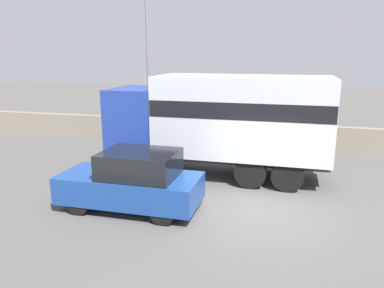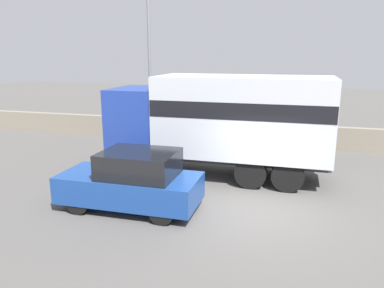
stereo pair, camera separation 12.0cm
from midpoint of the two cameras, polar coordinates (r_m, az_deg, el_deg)
The scene contains 5 objects.
ground_plane at distance 10.59m, azimuth 9.85°, elevation -10.28°, with size 80.00×80.00×0.00m, color #514F4C.
stone_wall_backdrop at distance 17.98m, azimuth 12.56°, elevation 1.34°, with size 60.00×0.35×1.05m.
street_lamp at distance 18.12m, azimuth -6.36°, elevation 14.89°, with size 0.56×0.28×8.22m.
box_truck at distance 13.00m, azimuth 4.93°, elevation 3.86°, with size 7.61×2.50×3.52m.
car_hatchback at distance 10.53m, azimuth -8.72°, elevation -5.61°, with size 3.89×1.71×1.68m.
Camera 2 is at (0.90, -9.65, 4.26)m, focal length 35.00 mm.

